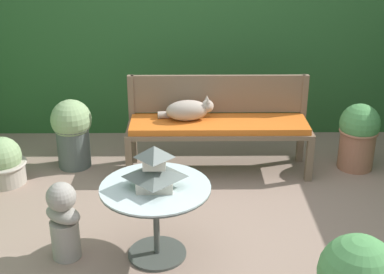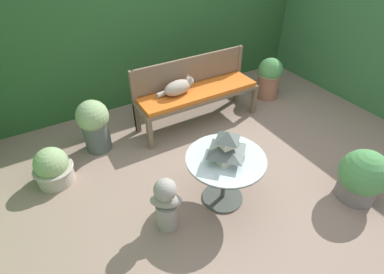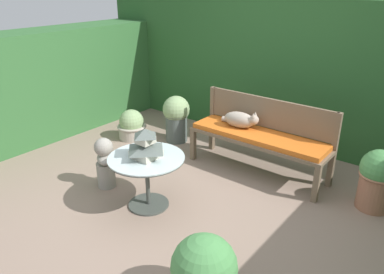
{
  "view_description": "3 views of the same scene",
  "coord_description": "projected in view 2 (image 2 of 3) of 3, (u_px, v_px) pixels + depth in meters",
  "views": [
    {
      "loc": [
        -0.11,
        -3.54,
        2.27
      ],
      "look_at": [
        -0.07,
        0.36,
        0.61
      ],
      "focal_mm": 50.0,
      "sensor_mm": 36.0,
      "label": 1
    },
    {
      "loc": [
        -1.65,
        -2.0,
        2.38
      ],
      "look_at": [
        -0.32,
        0.28,
        0.37
      ],
      "focal_mm": 28.0,
      "sensor_mm": 36.0,
      "label": 2
    },
    {
      "loc": [
        2.07,
        -2.65,
        2.16
      ],
      "look_at": [
        -0.27,
        0.3,
        0.56
      ],
      "focal_mm": 35.0,
      "sensor_mm": 36.0,
      "label": 3
    }
  ],
  "objects": [
    {
      "name": "garden_bench",
      "position": [
        198.0,
        94.0,
        3.96
      ],
      "size": [
        1.67,
        0.47,
        0.5
      ],
      "color": "brown",
      "rests_on": "ground"
    },
    {
      "name": "cat",
      "position": [
        178.0,
        87.0,
        3.77
      ],
      "size": [
        0.52,
        0.24,
        0.22
      ],
      "rotation": [
        0.0,
        0.0,
        0.14
      ],
      "color": "#A89989",
      "rests_on": "garden_bench"
    },
    {
      "name": "ground",
      "position": [
        228.0,
        167.0,
        3.48
      ],
      "size": [
        30.0,
        30.0,
        0.0
      ],
      "primitive_type": "plane",
      "color": "gray"
    },
    {
      "name": "bench_backrest",
      "position": [
        190.0,
        74.0,
        3.98
      ],
      "size": [
        1.67,
        0.06,
        0.87
      ],
      "color": "brown",
      "rests_on": "ground"
    },
    {
      "name": "potted_plant_hedge_corner",
      "position": [
        94.0,
        124.0,
        3.54
      ],
      "size": [
        0.38,
        0.38,
        0.66
      ],
      "color": "#4C5651",
      "rests_on": "ground"
    },
    {
      "name": "patio_table",
      "position": [
        225.0,
        167.0,
        2.84
      ],
      "size": [
        0.76,
        0.76,
        0.55
      ],
      "color": "#424742",
      "rests_on": "ground"
    },
    {
      "name": "potted_plant_path_edge",
      "position": [
        53.0,
        168.0,
        3.19
      ],
      "size": [
        0.42,
        0.42,
        0.43
      ],
      "color": "#ADA393",
      "rests_on": "ground"
    },
    {
      "name": "garden_bust",
      "position": [
        166.0,
        204.0,
        2.66
      ],
      "size": [
        0.33,
        0.3,
        0.58
      ],
      "rotation": [
        0.0,
        0.0,
        -0.6
      ],
      "color": "gray",
      "rests_on": "ground"
    },
    {
      "name": "potted_plant_bench_left",
      "position": [
        362.0,
        177.0,
        2.96
      ],
      "size": [
        0.47,
        0.47,
        0.56
      ],
      "color": "slate",
      "rests_on": "ground"
    },
    {
      "name": "potted_plant_bench_right",
      "position": [
        269.0,
        77.0,
        4.58
      ],
      "size": [
        0.37,
        0.37,
        0.64
      ],
      "color": "#9E664C",
      "rests_on": "ground"
    },
    {
      "name": "foliage_hedge_back",
      "position": [
        139.0,
        25.0,
        4.57
      ],
      "size": [
        6.4,
        1.09,
        1.94
      ],
      "primitive_type": "cube",
      "color": "#285628",
      "rests_on": "ground"
    },
    {
      "name": "pagoda_birdhouse",
      "position": [
        227.0,
        147.0,
        2.69
      ],
      "size": [
        0.33,
        0.33,
        0.3
      ],
      "color": "beige",
      "rests_on": "patio_table"
    }
  ]
}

